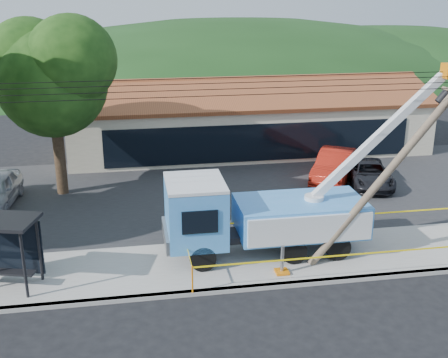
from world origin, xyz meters
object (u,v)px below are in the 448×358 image
leaning_pole (396,163)px  car_dark (368,186)px  bus_shelter (1,235)px  car_red (334,181)px  utility_truck (260,214)px

leaning_pole → car_dark: leaning_pole is taller
bus_shelter → car_red: bus_shelter is taller
utility_truck → leaning_pole: (4.72, -1.31, 2.21)m
bus_shelter → car_red: 17.84m
bus_shelter → car_dark: (16.83, 7.80, -2.01)m
bus_shelter → car_dark: 18.66m
utility_truck → leaning_pole: bearing=-15.6°
utility_truck → car_red: bearing=52.8°
leaning_pole → car_red: leaning_pole is taller
leaning_pole → bus_shelter: leaning_pole is taller
utility_truck → car_dark: 10.32m
car_dark → bus_shelter: bearing=-143.7°
bus_shelter → car_dark: size_ratio=0.66×
utility_truck → bus_shelter: 9.36m
car_red → car_dark: 1.84m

